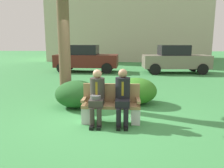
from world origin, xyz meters
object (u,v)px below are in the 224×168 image
shrub_mid_lawn (136,91)px  parked_car_near (86,59)px  parked_car_far (175,59)px  seated_man_right (123,94)px  park_bench (111,106)px  seated_man_left (97,94)px  shrub_near_bench (77,94)px

shrub_mid_lawn → parked_car_near: size_ratio=0.32×
parked_car_far → seated_man_right: bearing=-109.3°
park_bench → seated_man_right: (0.27, -0.12, 0.32)m
seated_man_right → shrub_mid_lawn: seated_man_right is taller
seated_man_left → seated_man_right: bearing=0.7°
seated_man_left → parked_car_far: (3.65, 8.75, 0.13)m
park_bench → seated_man_right: 0.44m
park_bench → parked_car_far: size_ratio=0.34×
parked_car_near → park_bench: bearing=-76.4°
park_bench → shrub_near_bench: size_ratio=1.09×
seated_man_left → shrub_mid_lawn: (0.98, 1.77, -0.31)m
park_bench → parked_car_near: (-2.14, 8.85, 0.44)m
park_bench → seated_man_right: bearing=-24.0°
shrub_near_bench → seated_man_left: bearing=-59.5°
seated_man_left → shrub_near_bench: seated_man_left is taller
park_bench → parked_car_far: (3.33, 8.62, 0.44)m
seated_man_left → shrub_mid_lawn: size_ratio=0.99×
seated_man_left → parked_car_near: (-1.82, 8.98, 0.13)m
shrub_mid_lawn → parked_car_near: bearing=111.2°
seated_man_left → seated_man_right: 0.59m
shrub_near_bench → shrub_mid_lawn: bearing=15.5°
parked_car_near → shrub_mid_lawn: bearing=-68.8°
shrub_near_bench → shrub_mid_lawn: 1.81m
shrub_near_bench → parked_car_near: parked_car_near is taller
parked_car_near → parked_car_far: bearing=-2.4°
parked_car_near → parked_car_far: same height
seated_man_right → shrub_near_bench: size_ratio=1.03×
shrub_mid_lawn → parked_car_far: parked_car_far is taller
park_bench → shrub_mid_lawn: (0.66, 1.65, 0.00)m
parked_car_far → shrub_mid_lawn: bearing=-111.0°
parked_car_far → shrub_near_bench: bearing=-120.6°
shrub_near_bench → seated_man_right: bearing=-43.5°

